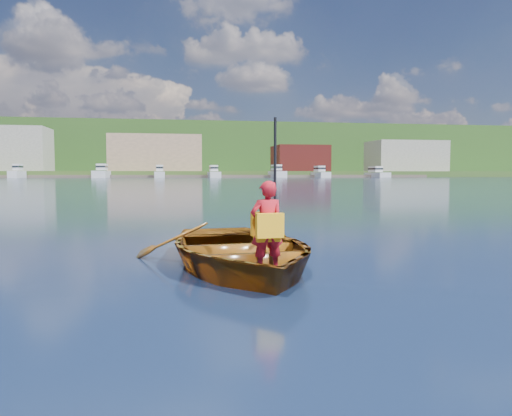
{
  "coord_description": "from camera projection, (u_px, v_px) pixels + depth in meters",
  "views": [
    {
      "loc": [
        -0.43,
        -6.61,
        1.33
      ],
      "look_at": [
        0.76,
        0.29,
        0.84
      ],
      "focal_mm": 35.0,
      "sensor_mm": 36.0,
      "label": 1
    }
  ],
  "objects": [
    {
      "name": "rowboat",
      "position": [
        239.0,
        250.0,
        7.02
      ],
      "size": [
        3.16,
        4.18,
        0.82
      ],
      "color": "maroon",
      "rests_on": "ground"
    },
    {
      "name": "dock",
      "position": [
        176.0,
        176.0,
        152.35
      ],
      "size": [
        160.01,
        11.34,
        0.8
      ],
      "color": "brown",
      "rests_on": "ground"
    },
    {
      "name": "shoreline",
      "position": [
        170.0,
        154.0,
        238.52
      ],
      "size": [
        400.0,
        140.0,
        22.0
      ],
      "color": "#375324",
      "rests_on": "ground"
    },
    {
      "name": "waterfront_buildings",
      "position": [
        147.0,
        154.0,
        167.0
      ],
      "size": [
        202.0,
        16.0,
        14.0
      ],
      "color": "maroon",
      "rests_on": "ground"
    },
    {
      "name": "marina_yachts",
      "position": [
        161.0,
        173.0,
        146.93
      ],
      "size": [
        140.02,
        13.47,
        4.41
      ],
      "color": "silver",
      "rests_on": "ground"
    },
    {
      "name": "ground",
      "position": [
        203.0,
        273.0,
        6.67
      ],
      "size": [
        600.0,
        600.0,
        0.0
      ],
      "color": "#11243D",
      "rests_on": "ground"
    },
    {
      "name": "hillside_trees",
      "position": [
        251.0,
        142.0,
        235.9
      ],
      "size": [
        269.57,
        85.91,
        24.62
      ],
      "color": "#382314",
      "rests_on": "ground"
    },
    {
      "name": "child_paddler",
      "position": [
        267.0,
        226.0,
        6.16
      ],
      "size": [
        0.44,
        0.37,
        1.93
      ],
      "color": "#B41421",
      "rests_on": "ground"
    }
  ]
}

